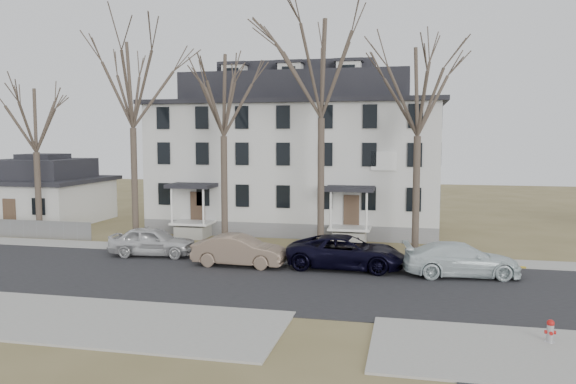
% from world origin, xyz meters
% --- Properties ---
extents(ground, '(120.00, 120.00, 0.00)m').
position_xyz_m(ground, '(0.00, 0.00, 0.00)').
color(ground, olive).
rests_on(ground, ground).
extents(main_road, '(120.00, 10.00, 0.04)m').
position_xyz_m(main_road, '(0.00, 2.00, 0.00)').
color(main_road, '#27272A').
rests_on(main_road, ground).
extents(far_sidewalk, '(120.00, 2.00, 0.08)m').
position_xyz_m(far_sidewalk, '(0.00, 8.00, 0.00)').
color(far_sidewalk, '#A09F97').
rests_on(far_sidewalk, ground).
extents(near_sidewalk_left, '(20.00, 5.00, 0.08)m').
position_xyz_m(near_sidewalk_left, '(-8.00, -5.00, 0.00)').
color(near_sidewalk_left, '#A09F97').
rests_on(near_sidewalk_left, ground).
extents(yellow_curb, '(14.00, 0.25, 0.06)m').
position_xyz_m(yellow_curb, '(5.00, 7.10, 0.00)').
color(yellow_curb, gold).
rests_on(yellow_curb, ground).
extents(boarding_house, '(20.80, 12.36, 12.05)m').
position_xyz_m(boarding_house, '(-2.00, 17.95, 5.38)').
color(boarding_house, slate).
rests_on(boarding_house, ground).
extents(small_house, '(8.70, 8.70, 5.00)m').
position_xyz_m(small_house, '(-22.00, 16.00, 2.25)').
color(small_house, beige).
rests_on(small_house, ground).
extents(tree_far_left, '(8.40, 8.40, 13.72)m').
position_xyz_m(tree_far_left, '(-11.00, 9.80, 10.34)').
color(tree_far_left, '#473B31').
rests_on(tree_far_left, ground).
extents(tree_mid_left, '(7.80, 7.80, 12.74)m').
position_xyz_m(tree_mid_left, '(-5.00, 9.80, 9.60)').
color(tree_mid_left, '#473B31').
rests_on(tree_mid_left, ground).
extents(tree_center, '(9.00, 9.00, 14.70)m').
position_xyz_m(tree_center, '(1.00, 9.80, 11.08)').
color(tree_center, '#473B31').
rests_on(tree_center, ground).
extents(tree_mid_right, '(7.80, 7.80, 12.74)m').
position_xyz_m(tree_mid_right, '(6.50, 9.80, 9.60)').
color(tree_mid_right, '#473B31').
rests_on(tree_mid_right, ground).
extents(tree_bungalow, '(6.60, 6.60, 10.78)m').
position_xyz_m(tree_bungalow, '(-18.00, 9.80, 8.12)').
color(tree_bungalow, '#473B31').
rests_on(tree_bungalow, ground).
extents(car_silver, '(4.99, 2.41, 1.64)m').
position_xyz_m(car_silver, '(-7.95, 5.91, 0.82)').
color(car_silver, silver).
rests_on(car_silver, ground).
extents(car_tan, '(4.87, 1.79, 1.59)m').
position_xyz_m(car_tan, '(-2.45, 4.60, 0.80)').
color(car_tan, '#7C6654').
rests_on(car_tan, ground).
extents(car_navy, '(6.06, 2.92, 1.66)m').
position_xyz_m(car_navy, '(3.05, 5.20, 0.83)').
color(car_navy, black).
rests_on(car_navy, ground).
extents(car_white, '(5.75, 2.95, 1.60)m').
position_xyz_m(car_white, '(8.62, 4.80, 0.80)').
color(car_white, silver).
rests_on(car_white, ground).
extents(bicycle_left, '(1.62, 0.95, 0.80)m').
position_xyz_m(bicycle_left, '(-11.12, 10.87, 0.40)').
color(bicycle_left, black).
rests_on(bicycle_left, ground).
extents(fire_hydrant, '(0.34, 0.32, 0.82)m').
position_xyz_m(fire_hydrant, '(10.68, -3.85, 0.41)').
color(fire_hydrant, '#B7B7BA').
rests_on(fire_hydrant, ground).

